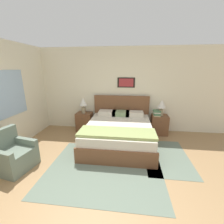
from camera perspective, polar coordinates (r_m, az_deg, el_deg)
The scene contains 16 objects.
ground_plane at distance 2.65m, azimuth -6.40°, elevation -31.43°, with size 16.00×16.00×0.00m, color #99754C.
wall_back at distance 4.82m, azimuth 1.35°, elevation 8.33°, with size 7.15×0.09×2.60m.
wall_left at distance 4.37m, azimuth -34.45°, elevation 4.71°, with size 0.08×5.39×2.60m.
area_rug_main at distance 3.27m, azimuth -2.73°, elevation -20.49°, with size 2.29×1.89×0.01m.
area_rug_bedside at distance 3.83m, azimuth 19.91°, elevation -15.58°, with size 0.98×1.55×0.01m.
bed at distance 4.05m, azimuth 2.64°, elevation -7.76°, with size 1.74×2.01×1.15m.
armchair at distance 3.71m, azimuth -33.71°, elevation -13.61°, with size 0.77×0.77×0.81m.
nightstand_near_window at distance 4.99m, azimuth -10.43°, elevation -3.58°, with size 0.49×0.43×0.59m.
nightstand_by_door at distance 4.86m, azimuth 17.53°, elevation -4.61°, with size 0.49×0.43×0.59m.
table_lamp_near_window at distance 4.80m, azimuth -10.90°, elevation 3.31°, with size 0.24×0.24×0.49m.
table_lamp_by_door at distance 4.67m, azimuth 18.42°, elevation 2.42°, with size 0.24×0.24×0.49m.
book_thick_bottom at distance 4.71m, azimuth 16.61°, elevation -1.21°, with size 0.20×0.24×0.03m.
book_hardcover_middle at distance 4.70m, azimuth 16.65°, elevation -0.79°, with size 0.21×0.25×0.04m.
book_novel_upper at distance 4.69m, azimuth 16.68°, elevation -0.39°, with size 0.17×0.24×0.03m.
book_slim_near_top at distance 4.68m, azimuth 16.71°, elevation -0.04°, with size 0.22×0.26×0.03m.
book_paperback_top at distance 4.67m, azimuth 16.74°, elevation 0.37°, with size 0.22×0.27×0.04m.
Camera 1 is at (0.46, -1.73, 1.95)m, focal length 24.00 mm.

